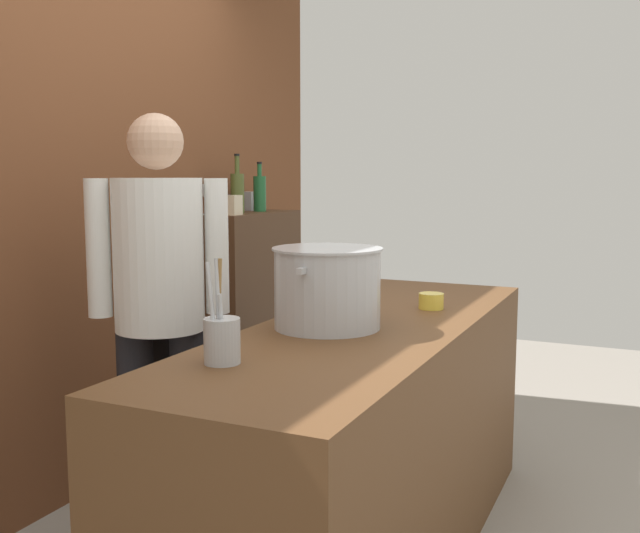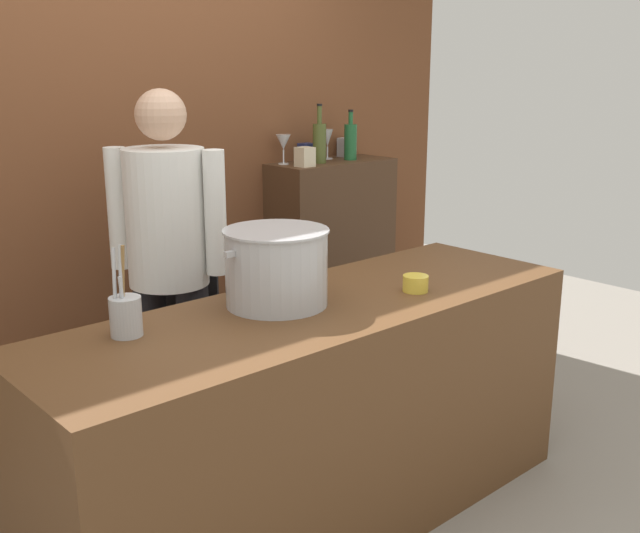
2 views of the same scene
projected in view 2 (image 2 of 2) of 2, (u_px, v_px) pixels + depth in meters
The scene contains 15 objects.
ground_plane at pixel (318, 519), 2.97m from camera, with size 8.00×8.00×0.00m, color gray.
brick_back_panel at pixel (124, 119), 3.58m from camera, with size 4.40×0.10×3.00m, color brown.
prep_counter at pixel (318, 416), 2.85m from camera, with size 2.20×0.70×0.90m, color brown.
bar_cabinet at pixel (332, 264), 4.42m from camera, with size 0.76×0.32×1.22m, color #472D1C.
chef at pixel (169, 255), 3.18m from camera, with size 0.41×0.46×1.66m.
stockpot_large at pixel (276, 267), 2.69m from camera, with size 0.44×0.38×0.28m.
utensil_crock at pixel (125, 314), 2.40m from camera, with size 0.10×0.10×0.30m.
butter_jar at pixel (416, 283), 2.89m from camera, with size 0.10×0.10×0.06m, color yellow.
wine_bottle_green at pixel (350, 141), 4.29m from camera, with size 0.07×0.07×0.29m.
wine_bottle_olive at pixel (319, 142), 4.14m from camera, with size 0.08×0.08×0.33m.
wine_glass_tall at pixel (328, 139), 4.33m from camera, with size 0.06×0.06×0.17m.
wine_glass_wide at pixel (283, 143), 4.09m from camera, with size 0.08×0.08×0.16m.
spice_tin_cream at pixel (305, 157), 4.01m from camera, with size 0.08×0.08×0.10m, color beige.
spice_tin_silver at pixel (346, 147), 4.45m from camera, with size 0.08×0.08×0.11m, color #B2B2B7.
spice_tin_navy at pixel (307, 152), 4.24m from camera, with size 0.08×0.08×0.10m, color navy.
Camera 2 is at (-1.74, -1.94, 1.74)m, focal length 41.85 mm.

